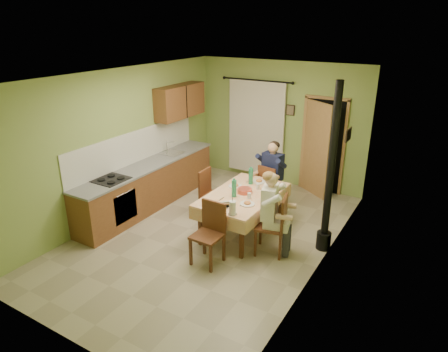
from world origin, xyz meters
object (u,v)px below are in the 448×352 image
Objects in this scene: dining_table at (243,213)px; chair_right at (271,236)px; chair_near at (208,246)px; chair_left at (213,205)px; chair_far at (270,196)px; man_far at (272,168)px; stove_flue at (328,193)px; man_right at (272,204)px.

chair_right is at bearing -25.68° from dining_table.
dining_table is at bearing -89.01° from chair_near.
chair_right reaches higher than chair_left.
chair_right is (0.72, -0.36, -0.09)m from dining_table.
chair_far is 0.93× the size of chair_right.
dining_table is 0.76m from chair_left.
man_far is at bearing 89.57° from dining_table.
chair_near is 0.97× the size of chair_right.
stove_flue is (1.43, 0.20, 0.64)m from dining_table.
man_far is 1.70m from stove_flue.
man_right is at bearing -130.98° from chair_near.
chair_left is at bearing 167.89° from dining_table.
dining_table is at bearing -81.55° from man_far.
chair_right is 1.04× the size of chair_left.
chair_far is 0.95× the size of chair_near.
chair_far is 1.84m from stove_flue.
man_far is at bearing 90.00° from chair_far.
chair_left is at bearing -59.60° from chair_near.
dining_table is at bearing 48.77° from man_right.
man_far reaches higher than chair_left.
chair_right reaches higher than chair_near.
chair_near reaches higher than dining_table.
chair_far is 1.74m from man_right.
man_far reaches higher than chair_far.
chair_near is at bearing -89.53° from dining_table.
chair_near reaches higher than chair_far.
chair_near is at bearing -81.05° from chair_far.
dining_table is 0.64× the size of stove_flue.
chair_near is at bearing 26.80° from chair_left.
chair_left is at bearing -118.41° from man_far.
chair_left reaches higher than chair_far.
stove_flue is (0.72, 0.56, 0.73)m from chair_right.
man_right is (0.70, -0.36, 0.50)m from dining_table.
chair_left is (-0.76, -0.96, 0.00)m from chair_far.
chair_left is (-1.46, 0.53, -0.00)m from chair_right.
chair_far is 1.22m from chair_left.
chair_right reaches higher than chair_far.
chair_right is at bearing -131.44° from chair_near.
chair_far is at bearing 89.67° from dining_table.
chair_far is 0.96× the size of chair_left.
man_far is (0.02, 1.14, 0.50)m from dining_table.
man_right is (0.68, -1.50, 0.00)m from man_far.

